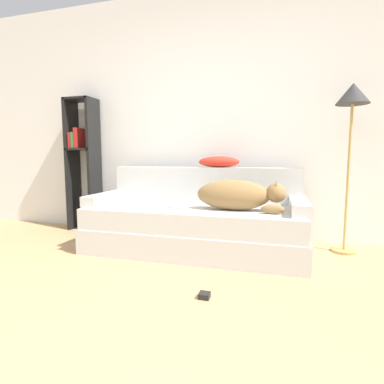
{
  "coord_description": "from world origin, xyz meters",
  "views": [
    {
      "loc": [
        0.73,
        -0.97,
        0.88
      ],
      "look_at": [
        -0.01,
        1.63,
        0.57
      ],
      "focal_mm": 28.0,
      "sensor_mm": 36.0,
      "label": 1
    }
  ],
  "objects_px": {
    "throw_pillow": "(219,162)",
    "floor_lamp": "(352,109)",
    "bookshelf": "(83,158)",
    "couch": "(195,229)",
    "dog": "(238,195)",
    "laptop": "(167,205)",
    "power_adapter": "(204,295)"
  },
  "relations": [
    {
      "from": "couch",
      "to": "dog",
      "type": "xyz_separation_m",
      "value": [
        0.42,
        -0.08,
        0.35
      ]
    },
    {
      "from": "floor_lamp",
      "to": "power_adapter",
      "type": "height_order",
      "value": "floor_lamp"
    },
    {
      "from": "throw_pillow",
      "to": "floor_lamp",
      "type": "distance_m",
      "value": 1.3
    },
    {
      "from": "dog",
      "to": "throw_pillow",
      "type": "bearing_deg",
      "value": 119.24
    },
    {
      "from": "couch",
      "to": "power_adapter",
      "type": "relative_size",
      "value": 29.19
    },
    {
      "from": "throw_pillow",
      "to": "floor_lamp",
      "type": "relative_size",
      "value": 0.28
    },
    {
      "from": "dog",
      "to": "throw_pillow",
      "type": "distance_m",
      "value": 0.61
    },
    {
      "from": "dog",
      "to": "laptop",
      "type": "height_order",
      "value": "dog"
    },
    {
      "from": "floor_lamp",
      "to": "power_adapter",
      "type": "xyz_separation_m",
      "value": [
        -1.04,
        -1.27,
        -1.3
      ]
    },
    {
      "from": "laptop",
      "to": "bookshelf",
      "type": "relative_size",
      "value": 0.24
    },
    {
      "from": "bookshelf",
      "to": "couch",
      "type": "bearing_deg",
      "value": -16.98
    },
    {
      "from": "couch",
      "to": "throw_pillow",
      "type": "height_order",
      "value": "throw_pillow"
    },
    {
      "from": "laptop",
      "to": "floor_lamp",
      "type": "bearing_deg",
      "value": 22.05
    },
    {
      "from": "throw_pillow",
      "to": "bookshelf",
      "type": "height_order",
      "value": "bookshelf"
    },
    {
      "from": "bookshelf",
      "to": "floor_lamp",
      "type": "distance_m",
      "value": 2.95
    },
    {
      "from": "floor_lamp",
      "to": "couch",
      "type": "bearing_deg",
      "value": -166.49
    },
    {
      "from": "couch",
      "to": "throw_pillow",
      "type": "xyz_separation_m",
      "value": [
        0.15,
        0.39,
        0.63
      ]
    },
    {
      "from": "couch",
      "to": "power_adapter",
      "type": "height_order",
      "value": "couch"
    },
    {
      "from": "dog",
      "to": "floor_lamp",
      "type": "distance_m",
      "value": 1.28
    },
    {
      "from": "dog",
      "to": "power_adapter",
      "type": "bearing_deg",
      "value": -96.41
    },
    {
      "from": "bookshelf",
      "to": "floor_lamp",
      "type": "bearing_deg",
      "value": -2.85
    },
    {
      "from": "bookshelf",
      "to": "power_adapter",
      "type": "bearing_deg",
      "value": -37.07
    },
    {
      "from": "floor_lamp",
      "to": "bookshelf",
      "type": "bearing_deg",
      "value": 177.15
    },
    {
      "from": "dog",
      "to": "floor_lamp",
      "type": "bearing_deg",
      "value": 23.35
    },
    {
      "from": "throw_pillow",
      "to": "bookshelf",
      "type": "distance_m",
      "value": 1.7
    },
    {
      "from": "laptop",
      "to": "power_adapter",
      "type": "relative_size",
      "value": 5.53
    },
    {
      "from": "couch",
      "to": "dog",
      "type": "bearing_deg",
      "value": -11.1
    },
    {
      "from": "laptop",
      "to": "bookshelf",
      "type": "height_order",
      "value": "bookshelf"
    },
    {
      "from": "floor_lamp",
      "to": "dog",
      "type": "bearing_deg",
      "value": -156.65
    },
    {
      "from": "couch",
      "to": "bookshelf",
      "type": "bearing_deg",
      "value": 163.02
    },
    {
      "from": "throw_pillow",
      "to": "floor_lamp",
      "type": "xyz_separation_m",
      "value": [
        1.21,
        -0.06,
        0.48
      ]
    },
    {
      "from": "power_adapter",
      "to": "couch",
      "type": "bearing_deg",
      "value": 108.82
    }
  ]
}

